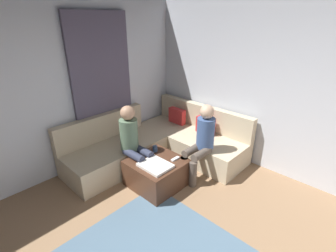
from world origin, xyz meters
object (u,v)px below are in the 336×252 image
at_px(sectional_couch, 159,144).
at_px(person_on_couch_side, 133,141).
at_px(coffee_mug, 155,149).
at_px(game_remote, 175,159).
at_px(person_on_couch_back, 202,139).
at_px(ottoman, 157,172).

distance_m(sectional_couch, person_on_couch_side, 0.81).
bearing_deg(sectional_couch, coffee_mug, -52.06).
height_order(sectional_couch, game_remote, sectional_couch).
relative_size(coffee_mug, game_remote, 0.63).
distance_m(coffee_mug, person_on_couch_back, 0.76).
xyz_separation_m(ottoman, person_on_couch_back, (0.34, 0.65, 0.45)).
height_order(game_remote, person_on_couch_side, person_on_couch_side).
xyz_separation_m(ottoman, game_remote, (0.18, 0.22, 0.22)).
distance_m(sectional_couch, person_on_couch_back, 0.96).
xyz_separation_m(sectional_couch, person_on_couch_back, (0.88, 0.06, 0.38)).
bearing_deg(person_on_couch_side, coffee_mug, 147.97).
bearing_deg(sectional_couch, game_remote, -27.58).
bearing_deg(sectional_couch, person_on_couch_side, -78.20).
xyz_separation_m(person_on_couch_back, person_on_couch_side, (-0.74, -0.76, 0.00)).
bearing_deg(ottoman, game_remote, 50.71).
height_order(game_remote, person_on_couch_back, person_on_couch_back).
distance_m(game_remote, person_on_couch_side, 0.70).
height_order(sectional_couch, coffee_mug, sectional_couch).
relative_size(ottoman, person_on_couch_back, 0.63).
xyz_separation_m(coffee_mug, game_remote, (0.40, 0.04, -0.04)).
bearing_deg(game_remote, coffee_mug, -174.29).
xyz_separation_m(coffee_mug, person_on_couch_side, (-0.18, -0.29, 0.19)).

